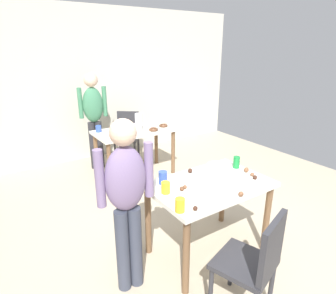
{
  "coord_description": "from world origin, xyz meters",
  "views": [
    {
      "loc": [
        -1.55,
        -1.81,
        1.94
      ],
      "look_at": [
        0.1,
        0.67,
        0.9
      ],
      "focal_mm": 30.78,
      "sensor_mm": 36.0,
      "label": 1
    }
  ],
  "objects_px": {
    "chair_far_table": "(127,133)",
    "mixing_bowl": "(217,167)",
    "chair_near_table": "(255,261)",
    "person_adult_far": "(94,113)",
    "soda_can": "(236,162)",
    "person_girl_near": "(126,194)",
    "dining_table_near": "(209,194)",
    "dining_table_far": "(135,137)",
    "pitcher_far": "(139,122)"
  },
  "relations": [
    {
      "from": "person_girl_near",
      "to": "mixing_bowl",
      "type": "relative_size",
      "value": 7.68
    },
    {
      "from": "person_girl_near",
      "to": "person_adult_far",
      "type": "xyz_separation_m",
      "value": [
        0.7,
        2.61,
        0.06
      ]
    },
    {
      "from": "dining_table_far",
      "to": "soda_can",
      "type": "relative_size",
      "value": 9.75
    },
    {
      "from": "person_girl_near",
      "to": "pitcher_far",
      "type": "bearing_deg",
      "value": 59.38
    },
    {
      "from": "dining_table_far",
      "to": "person_girl_near",
      "type": "xyz_separation_m",
      "value": [
        -1.09,
        -1.97,
        0.24
      ]
    },
    {
      "from": "person_girl_near",
      "to": "person_adult_far",
      "type": "height_order",
      "value": "person_adult_far"
    },
    {
      "from": "chair_far_table",
      "to": "mixing_bowl",
      "type": "distance_m",
      "value": 2.49
    },
    {
      "from": "mixing_bowl",
      "to": "dining_table_far",
      "type": "bearing_deg",
      "value": 89.83
    },
    {
      "from": "person_adult_far",
      "to": "mixing_bowl",
      "type": "bearing_deg",
      "value": -81.07
    },
    {
      "from": "dining_table_near",
      "to": "mixing_bowl",
      "type": "xyz_separation_m",
      "value": [
        0.25,
        0.18,
        0.14
      ]
    },
    {
      "from": "dining_table_far",
      "to": "soda_can",
      "type": "bearing_deg",
      "value": -83.6
    },
    {
      "from": "person_adult_far",
      "to": "mixing_bowl",
      "type": "relative_size",
      "value": 8.17
    },
    {
      "from": "person_adult_far",
      "to": "person_girl_near",
      "type": "bearing_deg",
      "value": -104.93
    },
    {
      "from": "chair_near_table",
      "to": "soda_can",
      "type": "height_order",
      "value": "soda_can"
    },
    {
      "from": "dining_table_far",
      "to": "soda_can",
      "type": "height_order",
      "value": "soda_can"
    },
    {
      "from": "mixing_bowl",
      "to": "soda_can",
      "type": "xyz_separation_m",
      "value": [
        0.22,
        -0.06,
        0.03
      ]
    },
    {
      "from": "soda_can",
      "to": "person_girl_near",
      "type": "bearing_deg",
      "value": -175.87
    },
    {
      "from": "dining_table_far",
      "to": "pitcher_far",
      "type": "xyz_separation_m",
      "value": [
        0.04,
        -0.07,
        0.24
      ]
    },
    {
      "from": "chair_near_table",
      "to": "pitcher_far",
      "type": "distance_m",
      "value": 2.73
    },
    {
      "from": "chair_far_table",
      "to": "person_adult_far",
      "type": "distance_m",
      "value": 0.73
    },
    {
      "from": "soda_can",
      "to": "pitcher_far",
      "type": "bearing_deg",
      "value": 95.4
    },
    {
      "from": "person_girl_near",
      "to": "dining_table_near",
      "type": "bearing_deg",
      "value": -1.55
    },
    {
      "from": "dining_table_near",
      "to": "chair_near_table",
      "type": "xyz_separation_m",
      "value": [
        -0.21,
        -0.74,
        -0.14
      ]
    },
    {
      "from": "chair_near_table",
      "to": "chair_far_table",
      "type": "distance_m",
      "value": 3.44
    },
    {
      "from": "person_girl_near",
      "to": "soda_can",
      "type": "bearing_deg",
      "value": 4.13
    },
    {
      "from": "dining_table_near",
      "to": "soda_can",
      "type": "bearing_deg",
      "value": 14.08
    },
    {
      "from": "chair_far_table",
      "to": "mixing_bowl",
      "type": "xyz_separation_m",
      "value": [
        -0.2,
        -2.47,
        0.29
      ]
    },
    {
      "from": "chair_far_table",
      "to": "person_girl_near",
      "type": "xyz_separation_m",
      "value": [
        -1.28,
        -2.62,
        0.38
      ]
    },
    {
      "from": "chair_far_table",
      "to": "dining_table_far",
      "type": "bearing_deg",
      "value": -106.17
    },
    {
      "from": "chair_near_table",
      "to": "pitcher_far",
      "type": "relative_size",
      "value": 3.36
    },
    {
      "from": "dining_table_near",
      "to": "mixing_bowl",
      "type": "bearing_deg",
      "value": 35.89
    },
    {
      "from": "dining_table_far",
      "to": "person_adult_far",
      "type": "xyz_separation_m",
      "value": [
        -0.39,
        0.64,
        0.3
      ]
    },
    {
      "from": "chair_far_table",
      "to": "chair_near_table",
      "type": "bearing_deg",
      "value": -100.92
    },
    {
      "from": "chair_near_table",
      "to": "person_adult_far",
      "type": "distance_m",
      "value": 3.39
    },
    {
      "from": "dining_table_far",
      "to": "mixing_bowl",
      "type": "distance_m",
      "value": 1.82
    },
    {
      "from": "chair_far_table",
      "to": "person_girl_near",
      "type": "bearing_deg",
      "value": -115.95
    },
    {
      "from": "person_adult_far",
      "to": "soda_can",
      "type": "xyz_separation_m",
      "value": [
        0.6,
        -2.51,
        -0.13
      ]
    },
    {
      "from": "dining_table_near",
      "to": "mixing_bowl",
      "type": "relative_size",
      "value": 5.78
    },
    {
      "from": "chair_far_table",
      "to": "person_adult_far",
      "type": "bearing_deg",
      "value": -178.39
    },
    {
      "from": "person_adult_far",
      "to": "chair_near_table",
      "type": "bearing_deg",
      "value": -91.21
    },
    {
      "from": "chair_far_table",
      "to": "person_adult_far",
      "type": "height_order",
      "value": "person_adult_far"
    },
    {
      "from": "chair_near_table",
      "to": "mixing_bowl",
      "type": "relative_size",
      "value": 4.55
    },
    {
      "from": "dining_table_near",
      "to": "person_adult_far",
      "type": "bearing_deg",
      "value": 92.99
    },
    {
      "from": "mixing_bowl",
      "to": "pitcher_far",
      "type": "distance_m",
      "value": 1.75
    },
    {
      "from": "dining_table_far",
      "to": "mixing_bowl",
      "type": "bearing_deg",
      "value": -90.17
    },
    {
      "from": "soda_can",
      "to": "dining_table_far",
      "type": "bearing_deg",
      "value": 96.4
    },
    {
      "from": "chair_near_table",
      "to": "dining_table_near",
      "type": "bearing_deg",
      "value": 74.2
    },
    {
      "from": "dining_table_far",
      "to": "person_girl_near",
      "type": "distance_m",
      "value": 2.26
    },
    {
      "from": "chair_far_table",
      "to": "pitcher_far",
      "type": "height_order",
      "value": "pitcher_far"
    },
    {
      "from": "chair_near_table",
      "to": "person_adult_far",
      "type": "height_order",
      "value": "person_adult_far"
    }
  ]
}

